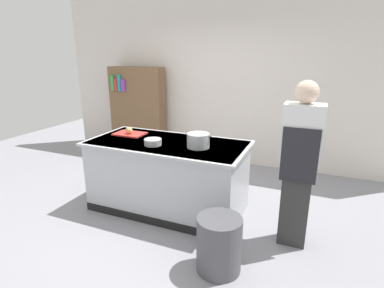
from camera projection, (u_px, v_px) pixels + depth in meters
ground_plane at (169, 207)px, 4.01m from camera, size 10.00×10.00×0.00m
back_wall at (221, 79)px, 5.42m from camera, size 6.40×0.12×3.00m
counter_island at (168, 175)px, 3.87m from camera, size 1.98×0.98×0.90m
cutting_board at (130, 134)px, 4.09m from camera, size 0.40×0.28×0.02m
onion at (129, 130)px, 4.04m from camera, size 0.09×0.09×0.09m
stock_pot at (198, 140)px, 3.52m from camera, size 0.33×0.26×0.17m
mixing_bowl at (153, 142)px, 3.62m from camera, size 0.21×0.21×0.07m
trash_bin at (219, 244)px, 2.80m from camera, size 0.42×0.42×0.54m
person_chef at (299, 162)px, 3.02m from camera, size 0.38×0.25×1.72m
bookshelf at (138, 111)px, 5.93m from camera, size 1.10×0.31×1.70m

